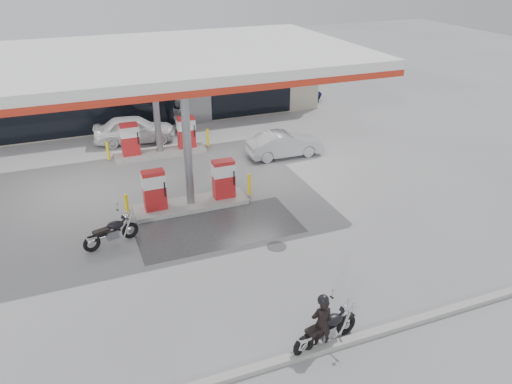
# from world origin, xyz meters

# --- Properties ---
(ground) EXTENTS (90.00, 90.00, 0.00)m
(ground) POSITION_xyz_m (0.00, 0.00, 0.00)
(ground) COLOR gray
(ground) RESTS_ON ground
(wet_patch) EXTENTS (6.00, 3.00, 0.00)m
(wet_patch) POSITION_xyz_m (0.50, 0.00, 0.00)
(wet_patch) COLOR #4C4C4F
(wet_patch) RESTS_ON ground
(drain_cover) EXTENTS (0.70, 0.70, 0.01)m
(drain_cover) POSITION_xyz_m (2.00, -2.00, 0.00)
(drain_cover) COLOR #38383A
(drain_cover) RESTS_ON ground
(kerb) EXTENTS (28.00, 0.25, 0.15)m
(kerb) POSITION_xyz_m (0.00, -7.00, 0.07)
(kerb) COLOR gray
(kerb) RESTS_ON ground
(store_building) EXTENTS (22.00, 8.22, 4.00)m
(store_building) POSITION_xyz_m (0.01, 15.94, 2.01)
(store_building) COLOR #C0B3A1
(store_building) RESTS_ON ground
(canopy) EXTENTS (16.00, 10.02, 5.51)m
(canopy) POSITION_xyz_m (0.00, 5.00, 5.27)
(canopy) COLOR silver
(canopy) RESTS_ON ground
(pump_island_near) EXTENTS (5.14, 1.30, 1.78)m
(pump_island_near) POSITION_xyz_m (0.00, 2.00, 0.71)
(pump_island_near) COLOR #9E9E99
(pump_island_near) RESTS_ON ground
(pump_island_far) EXTENTS (5.14, 1.30, 1.78)m
(pump_island_far) POSITION_xyz_m (0.00, 8.00, 0.71)
(pump_island_far) COLOR #9E9E99
(pump_island_far) RESTS_ON ground
(main_motorcycle) EXTENTS (2.06, 0.79, 1.07)m
(main_motorcycle) POSITION_xyz_m (1.31, -6.79, 0.47)
(main_motorcycle) COLOR black
(main_motorcycle) RESTS_ON ground
(biker_main) EXTENTS (0.62, 0.44, 1.57)m
(biker_main) POSITION_xyz_m (1.11, -6.83, 0.79)
(biker_main) COLOR black
(biker_main) RESTS_ON ground
(parked_motorcycle) EXTENTS (1.99, 0.89, 1.04)m
(parked_motorcycle) POSITION_xyz_m (-3.28, 0.27, 0.46)
(parked_motorcycle) COLOR black
(parked_motorcycle) RESTS_ON ground
(sedan_white) EXTENTS (4.39, 2.27, 1.43)m
(sedan_white) POSITION_xyz_m (-0.87, 10.20, 0.71)
(sedan_white) COLOR white
(sedan_white) RESTS_ON ground
(attendant) EXTENTS (0.76, 0.96, 1.92)m
(attendant) POSITION_xyz_m (1.74, 10.80, 0.96)
(attendant) COLOR slate
(attendant) RESTS_ON ground
(hatchback_silver) EXTENTS (3.77, 1.38, 1.24)m
(hatchback_silver) POSITION_xyz_m (5.68, 5.50, 0.62)
(hatchback_silver) COLOR #AEB2B7
(hatchback_silver) RESTS_ON ground
(parked_car_right) EXTENTS (4.48, 2.28, 1.21)m
(parked_car_right) POSITION_xyz_m (10.00, 14.00, 0.61)
(parked_car_right) COLOR #151947
(parked_car_right) RESTS_ON ground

